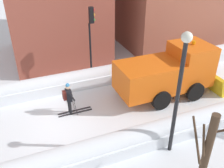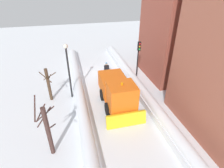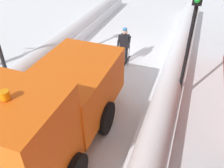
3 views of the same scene
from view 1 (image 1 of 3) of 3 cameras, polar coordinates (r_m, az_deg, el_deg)
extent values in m
plane|color=white|center=(17.33, 22.64, 0.08)|extent=(80.00, 80.00, 0.00)
cube|color=white|center=(19.13, 16.88, 5.07)|extent=(1.10, 36.00, 0.63)
cylinder|color=white|center=(19.00, 17.02, 5.93)|extent=(0.90, 34.20, 0.90)
cube|color=orange|center=(13.96, 8.21, 1.52)|extent=(2.30, 3.40, 1.60)
cube|color=orange|center=(15.24, 17.18, 4.47)|extent=(2.20, 2.00, 2.30)
cube|color=black|center=(15.65, 20.24, 6.64)|extent=(1.85, 0.06, 1.01)
cube|color=yellow|center=(16.60, 20.23, 1.42)|extent=(3.20, 0.46, 1.13)
cylinder|color=orange|center=(14.77, 17.92, 8.91)|extent=(0.20, 0.20, 0.18)
cylinder|color=black|center=(16.40, 13.32, 2.20)|extent=(0.25, 1.10, 1.10)
cylinder|color=black|center=(14.86, 18.24, -1.70)|extent=(0.25, 1.10, 1.10)
cylinder|color=black|center=(15.32, 6.52, 0.78)|extent=(0.25, 1.10, 1.10)
cylinder|color=black|center=(13.66, 11.05, -3.62)|extent=(0.25, 1.10, 1.10)
cylinder|color=black|center=(13.44, -9.62, -4.82)|extent=(0.14, 0.14, 0.82)
cylinder|color=black|center=(13.26, -9.39, -5.33)|extent=(0.14, 0.14, 0.82)
cube|color=black|center=(12.95, -9.77, -2.47)|extent=(0.42, 0.26, 0.62)
cube|color=#591E19|center=(12.90, -10.68, -2.54)|extent=(0.32, 0.16, 0.44)
sphere|color=tan|center=(12.71, -9.95, -0.69)|extent=(0.24, 0.24, 0.24)
sphere|color=teal|center=(12.66, -9.99, -0.30)|extent=(0.22, 0.22, 0.22)
cylinder|color=black|center=(13.17, -9.63, -1.71)|extent=(0.09, 0.33, 0.56)
cylinder|color=black|center=(12.74, -9.07, -2.85)|extent=(0.09, 0.33, 0.56)
cube|color=black|center=(13.71, -8.46, -5.96)|extent=(0.09, 1.80, 0.03)
cube|color=black|center=(13.53, -8.22, -6.47)|extent=(0.09, 1.80, 0.03)
cylinder|color=#262628|center=(13.52, -8.98, -3.54)|extent=(0.02, 0.19, 1.19)
cylinder|color=#262628|center=(13.04, -8.31, -4.90)|extent=(0.02, 0.19, 1.19)
cylinder|color=black|center=(15.56, -4.84, 6.85)|extent=(0.12, 0.12, 3.77)
cube|color=black|center=(14.83, -4.70, 15.24)|extent=(0.28, 0.24, 0.90)
sphere|color=red|center=(14.80, -4.25, 16.34)|extent=(0.18, 0.18, 0.18)
sphere|color=gold|center=(14.87, -4.21, 15.30)|extent=(0.18, 0.18, 0.18)
sphere|color=green|center=(14.95, -4.17, 14.26)|extent=(0.18, 0.18, 0.18)
cylinder|color=black|center=(10.15, 14.38, -4.08)|extent=(0.16, 0.16, 4.95)
sphere|color=silver|center=(8.97, 16.53, 10.08)|extent=(0.40, 0.40, 0.40)
cylinder|color=#473324|center=(9.56, 20.59, -14.31)|extent=(0.28, 0.28, 3.25)
cylinder|color=#473324|center=(9.13, 19.97, -11.78)|extent=(0.60, 0.35, 0.93)
cylinder|color=#473324|center=(9.09, 23.67, -9.60)|extent=(0.98, 0.41, 1.06)
cylinder|color=#473324|center=(8.97, 18.50, -11.71)|extent=(1.28, 0.61, 0.96)
camera|label=2|loc=(21.71, 55.70, 23.75)|focal=28.70mm
camera|label=3|loc=(18.30, 19.98, 21.95)|focal=38.04mm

